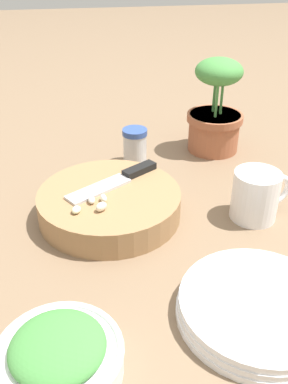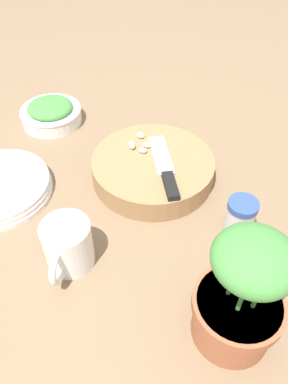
% 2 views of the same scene
% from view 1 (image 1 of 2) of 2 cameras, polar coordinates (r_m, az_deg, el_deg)
% --- Properties ---
extents(ground_plane, '(5.00, 5.00, 0.00)m').
position_cam_1_polar(ground_plane, '(0.81, 2.73, -1.53)').
color(ground_plane, '#7F664C').
extents(cutting_board, '(0.25, 0.25, 0.05)m').
position_cam_1_polar(cutting_board, '(0.77, -4.61, -1.61)').
color(cutting_board, '#9E754C').
rests_on(cutting_board, ground_plane).
extents(chef_knife, '(0.13, 0.18, 0.01)m').
position_cam_1_polar(chef_knife, '(0.78, -3.34, 1.72)').
color(chef_knife, black).
rests_on(chef_knife, cutting_board).
extents(garlic_cloves, '(0.05, 0.06, 0.02)m').
position_cam_1_polar(garlic_cloves, '(0.71, -6.72, -1.62)').
color(garlic_cloves, silver).
rests_on(garlic_cloves, cutting_board).
extents(herb_bowl, '(0.15, 0.15, 0.06)m').
position_cam_1_polar(herb_bowl, '(0.53, -11.27, -20.60)').
color(herb_bowl, white).
rests_on(herb_bowl, ground_plane).
extents(spice_jar, '(0.05, 0.05, 0.08)m').
position_cam_1_polar(spice_jar, '(0.94, -1.22, 6.16)').
color(spice_jar, silver).
rests_on(spice_jar, ground_plane).
extents(coffee_mug, '(0.08, 0.12, 0.09)m').
position_cam_1_polar(coffee_mug, '(0.78, 14.78, -0.42)').
color(coffee_mug, white).
rests_on(coffee_mug, ground_plane).
extents(plate_stack, '(0.22, 0.22, 0.03)m').
position_cam_1_polar(plate_stack, '(0.60, 14.98, -14.71)').
color(plate_stack, white).
rests_on(plate_stack, ground_plane).
extents(potted_herb, '(0.13, 0.13, 0.21)m').
position_cam_1_polar(potted_herb, '(0.99, 9.50, 10.41)').
color(potted_herb, '#A35B3D').
rests_on(potted_herb, ground_plane).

